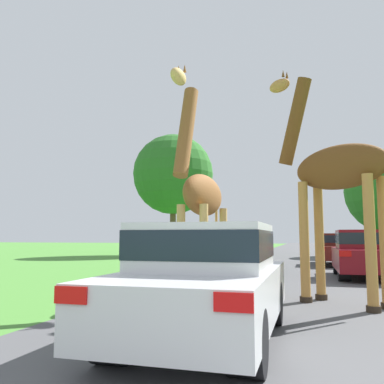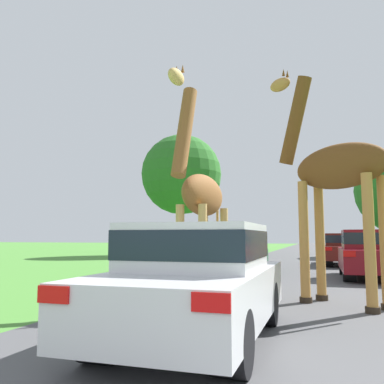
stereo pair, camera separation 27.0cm
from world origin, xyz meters
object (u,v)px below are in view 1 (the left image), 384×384
car_queue_left (336,248)px  car_far_ahead (365,253)px  car_queue_right (230,252)px  giraffe_near_road (201,197)px  tree_centre_back (173,175)px  car_lead_maroon (206,279)px  giraffe_companion (334,177)px

car_queue_left → car_far_ahead: bearing=-85.6°
car_queue_right → car_far_ahead: bearing=-17.7°
giraffe_near_road → tree_centre_back: size_ratio=0.54×
car_far_ahead → car_lead_maroon: bearing=-108.5°
car_lead_maroon → car_queue_right: 10.64m
giraffe_near_road → car_lead_maroon: bearing=110.0°
car_lead_maroon → car_queue_right: bearing=99.0°
giraffe_near_road → car_queue_right: bearing=-79.8°
car_far_ahead → tree_centre_back: bearing=129.3°
giraffe_companion → car_far_ahead: (1.20, 5.63, -1.70)m
car_lead_maroon → tree_centre_back: (-8.05, 22.54, 5.03)m
car_queue_left → tree_centre_back: bearing=145.2°
giraffe_near_road → car_queue_left: giraffe_near_road is taller
car_lead_maroon → tree_centre_back: 24.46m
car_queue_left → car_far_ahead: (0.47, -6.16, 0.01)m
car_queue_left → car_far_ahead: size_ratio=1.20×
giraffe_near_road → car_lead_maroon: size_ratio=1.19×
car_lead_maroon → tree_centre_back: bearing=109.7°
car_far_ahead → car_queue_right: bearing=162.3°
car_queue_right → car_far_ahead: car_far_ahead is taller
car_far_ahead → giraffe_companion: bearing=-102.0°
car_lead_maroon → car_far_ahead: (3.01, 9.01, 0.02)m
car_far_ahead → car_queue_left: bearing=94.4°
tree_centre_back → car_lead_maroon: bearing=-70.3°
giraffe_companion → tree_centre_back: size_ratio=0.59×
giraffe_near_road → car_queue_left: 12.34m
giraffe_near_road → car_queue_right: giraffe_near_road is taller
car_far_ahead → giraffe_near_road: bearing=-125.3°
giraffe_companion → car_queue_right: giraffe_companion is taller
giraffe_companion → car_queue_right: 8.12m
car_queue_right → tree_centre_back: tree_centre_back is taller
giraffe_companion → tree_centre_back: bearing=63.1°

